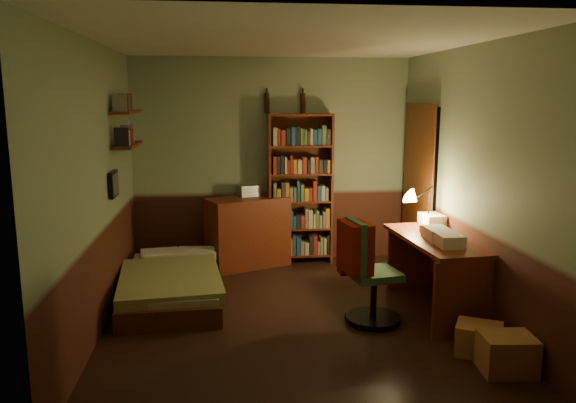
{
  "coord_description": "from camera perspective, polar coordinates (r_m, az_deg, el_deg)",
  "views": [
    {
      "loc": [
        -0.63,
        -5.12,
        2.1
      ],
      "look_at": [
        0.0,
        0.25,
        1.1
      ],
      "focal_mm": 35.0,
      "sensor_mm": 36.0,
      "label": 1
    }
  ],
  "objects": [
    {
      "name": "wall_right",
      "position": [
        5.7,
        18.17,
        1.89
      ],
      "size": [
        0.02,
        4.0,
        2.6
      ],
      "primitive_type": "cube",
      "color": "gray",
      "rests_on": "ground"
    },
    {
      "name": "desk",
      "position": [
        5.82,
        14.6,
        -7.14
      ],
      "size": [
        0.67,
        1.43,
        0.74
      ],
      "primitive_type": "cube",
      "rotation": [
        0.0,
        0.0,
        0.07
      ],
      "color": "#5E2311",
      "rests_on": "ground"
    },
    {
      "name": "mini_stereo",
      "position": [
        7.11,
        -4.02,
        1.13
      ],
      "size": [
        0.31,
        0.27,
        0.14
      ],
      "primitive_type": "cube",
      "rotation": [
        0.0,
        0.0,
        0.33
      ],
      "color": "#B2B2B7",
      "rests_on": "dresser"
    },
    {
      "name": "bottle_left",
      "position": [
        7.1,
        -2.16,
        9.94
      ],
      "size": [
        0.09,
        0.09,
        0.25
      ],
      "primitive_type": "cylinder",
      "rotation": [
        0.0,
        0.0,
        -0.37
      ],
      "color": "black",
      "rests_on": "bookshelf"
    },
    {
      "name": "wall_back",
      "position": [
        7.2,
        -1.63,
        4.11
      ],
      "size": [
        3.5,
        0.02,
        2.6
      ],
      "primitive_type": "cube",
      "color": "gray",
      "rests_on": "ground"
    },
    {
      "name": "bottle_right",
      "position": [
        7.15,
        1.52,
        9.96
      ],
      "size": [
        0.07,
        0.07,
        0.25
      ],
      "primitive_type": "cylinder",
      "rotation": [
        0.0,
        0.0,
        0.08
      ],
      "color": "black",
      "rests_on": "bookshelf"
    },
    {
      "name": "office_chair",
      "position": [
        5.37,
        8.75,
        -7.31
      ],
      "size": [
        0.53,
        0.49,
        0.94
      ],
      "primitive_type": "cube",
      "rotation": [
        0.0,
        0.0,
        0.17
      ],
      "color": "#345938",
      "rests_on": "ground"
    },
    {
      "name": "cardboard_box_b",
      "position": [
        5.04,
        18.82,
        -13.12
      ],
      "size": [
        0.46,
        0.44,
        0.26
      ],
      "primitive_type": "cube",
      "rotation": [
        0.0,
        0.0,
        -0.51
      ],
      "color": "#A8733D",
      "rests_on": "ground"
    },
    {
      "name": "cardboard_box_a",
      "position": [
        4.81,
        21.36,
        -14.22
      ],
      "size": [
        0.43,
        0.36,
        0.3
      ],
      "primitive_type": "cube",
      "rotation": [
        0.0,
        0.0,
        -0.1
      ],
      "color": "#A8733D",
      "rests_on": "ground"
    },
    {
      "name": "dresser",
      "position": [
        7.08,
        -4.12,
        -3.1
      ],
      "size": [
        1.1,
        0.84,
        0.88
      ],
      "primitive_type": "cube",
      "rotation": [
        0.0,
        0.0,
        0.4
      ],
      "color": "#5E2311",
      "rests_on": "ground"
    },
    {
      "name": "wall_shelf_lower",
      "position": [
        6.32,
        -15.95,
        5.55
      ],
      "size": [
        0.2,
        0.9,
        0.03
      ],
      "primitive_type": "cube",
      "color": "#5E2311",
      "rests_on": "wall_left"
    },
    {
      "name": "desk_lamp",
      "position": [
        6.28,
        14.16,
        0.45
      ],
      "size": [
        0.23,
        0.23,
        0.59
      ],
      "primitive_type": "cone",
      "rotation": [
        0.0,
        0.0,
        0.36
      ],
      "color": "black",
      "rests_on": "desk"
    },
    {
      "name": "bookshelf",
      "position": [
        7.13,
        1.24,
        1.24
      ],
      "size": [
        0.82,
        0.26,
        1.91
      ],
      "primitive_type": "cube",
      "rotation": [
        0.0,
        0.0,
        0.0
      ],
      "color": "#5E2311",
      "rests_on": "ground"
    },
    {
      "name": "framed_picture",
      "position": [
        5.88,
        -17.31,
        1.7
      ],
      "size": [
        0.04,
        0.32,
        0.26
      ],
      "primitive_type": "cube",
      "color": "black",
      "rests_on": "wall_left"
    },
    {
      "name": "paper_stack",
      "position": [
        6.29,
        14.43,
        -1.76
      ],
      "size": [
        0.23,
        0.3,
        0.11
      ],
      "primitive_type": "cube",
      "rotation": [
        0.0,
        0.0,
        0.08
      ],
      "color": "silver",
      "rests_on": "desk"
    },
    {
      "name": "wall_front",
      "position": [
        3.27,
        4.6,
        -3.75
      ],
      "size": [
        3.5,
        0.02,
        2.6
      ],
      "primitive_type": "cube",
      "color": "gray",
      "rests_on": "ground"
    },
    {
      "name": "wall_left",
      "position": [
        5.3,
        -18.93,
        1.23
      ],
      "size": [
        0.02,
        4.0,
        2.6
      ],
      "primitive_type": "cube",
      "color": "gray",
      "rests_on": "ground"
    },
    {
      "name": "floor",
      "position": [
        5.57,
        0.3,
        -11.78
      ],
      "size": [
        3.5,
        4.0,
        0.02
      ],
      "primitive_type": "cube",
      "color": "black",
      "rests_on": "ground"
    },
    {
      "name": "doorway",
      "position": [
        6.92,
        13.26,
        1.07
      ],
      "size": [
        0.06,
        0.9,
        2.0
      ],
      "primitive_type": "cube",
      "color": "black",
      "rests_on": "ground"
    },
    {
      "name": "door_trim",
      "position": [
        6.91,
        12.99,
        1.06
      ],
      "size": [
        0.02,
        0.98,
        2.08
      ],
      "primitive_type": "cube",
      "color": "#48200B",
      "rests_on": "ground"
    },
    {
      "name": "wall_shelf_upper",
      "position": [
        6.3,
        -16.11,
        8.72
      ],
      "size": [
        0.2,
        0.9,
        0.03
      ],
      "primitive_type": "cube",
      "color": "#5E2311",
      "rests_on": "wall_left"
    },
    {
      "name": "ceiling",
      "position": [
        5.18,
        0.33,
        16.14
      ],
      "size": [
        3.5,
        4.0,
        0.02
      ],
      "primitive_type": "cube",
      "color": "silver",
      "rests_on": "wall_back"
    },
    {
      "name": "red_jacket",
      "position": [
        5.25,
        7.69,
        0.23
      ],
      "size": [
        0.29,
        0.43,
        0.47
      ],
      "primitive_type": "cube",
      "rotation": [
        0.0,
        0.0,
        0.2
      ],
      "color": "#921600",
      "rests_on": "office_chair"
    },
    {
      "name": "bed",
      "position": [
        6.11,
        -11.73,
        -7.19
      ],
      "size": [
        1.05,
        1.84,
        0.53
      ],
      "primitive_type": "cube",
      "rotation": [
        0.0,
        0.0,
        0.05
      ],
      "color": "#5C773B",
      "rests_on": "ground"
    }
  ]
}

